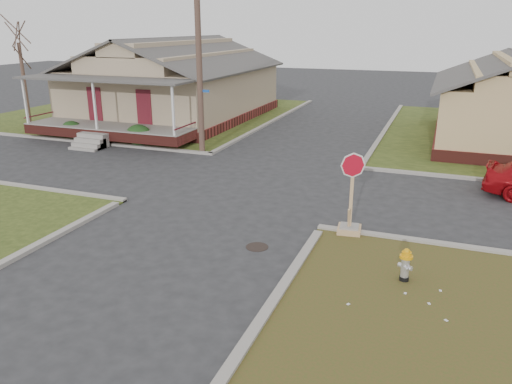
% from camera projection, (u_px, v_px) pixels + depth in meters
% --- Properties ---
extents(ground, '(120.00, 120.00, 0.00)m').
position_uv_depth(ground, '(196.00, 230.00, 15.24)').
color(ground, '#28282A').
rests_on(ground, ground).
extents(verge_far_left, '(19.00, 19.00, 0.05)m').
position_uv_depth(verge_far_left, '(148.00, 113.00, 35.55)').
color(verge_far_left, '#2F4016').
rests_on(verge_far_left, ground).
extents(curbs, '(80.00, 40.00, 0.12)m').
position_uv_depth(curbs, '(254.00, 184.00, 19.68)').
color(curbs, gray).
rests_on(curbs, ground).
extents(manhole, '(0.64, 0.64, 0.01)m').
position_uv_depth(manhole, '(257.00, 247.00, 14.06)').
color(manhole, black).
rests_on(manhole, ground).
extents(corner_house, '(10.10, 15.50, 5.30)m').
position_uv_depth(corner_house, '(175.00, 84.00, 32.66)').
color(corner_house, maroon).
rests_on(corner_house, ground).
extents(side_house_yellow, '(7.60, 11.60, 4.70)m').
position_uv_depth(side_house_yellow, '(512.00, 102.00, 25.85)').
color(side_house_yellow, maroon).
rests_on(side_house_yellow, ground).
extents(utility_pole, '(1.80, 0.28, 9.00)m').
position_uv_depth(utility_pole, '(199.00, 54.00, 23.06)').
color(utility_pole, '#49322A').
rests_on(utility_pole, ground).
extents(tree_far_left, '(0.22, 0.22, 4.90)m').
position_uv_depth(tree_far_left, '(24.00, 83.00, 31.11)').
color(tree_far_left, '#49322A').
rests_on(tree_far_left, verge_far_left).
extents(fire_hydrant, '(0.31, 0.31, 0.84)m').
position_uv_depth(fire_hydrant, '(406.00, 263.00, 11.99)').
color(fire_hydrant, black).
rests_on(fire_hydrant, ground).
extents(stop_sign, '(0.70, 0.68, 2.46)m').
position_uv_depth(stop_sign, '(350.00, 216.00, 14.78)').
color(stop_sign, tan).
rests_on(stop_sign, ground).
extents(hedge_left, '(1.32, 1.08, 1.01)m').
position_uv_depth(hedge_left, '(72.00, 130.00, 27.15)').
color(hedge_left, '#173814').
rests_on(hedge_left, verge_far_left).
extents(hedge_right, '(1.42, 1.16, 1.08)m').
position_uv_depth(hedge_right, '(139.00, 135.00, 25.62)').
color(hedge_right, '#173814').
rests_on(hedge_right, verge_far_left).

